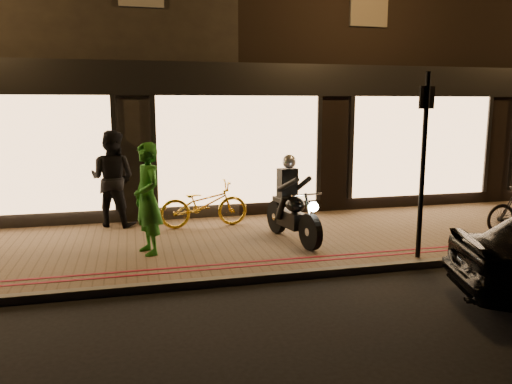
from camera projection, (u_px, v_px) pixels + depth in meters
ground at (295, 280)px, 7.52m from camera, size 90.00×90.00×0.00m
sidewalk at (262, 241)px, 9.42m from camera, size 50.00×4.00×0.12m
kerb_stone at (294, 275)px, 7.56m from camera, size 50.00×0.14×0.12m
red_kerb_lines at (285, 261)px, 8.02m from camera, size 50.00×0.26×0.01m
building_row at (204, 51)px, 15.37m from camera, size 48.00×10.11×8.50m
motorcycle at (292, 208)px, 9.19m from camera, size 0.67×1.93×1.59m
sign_post at (423, 156)px, 7.98m from camera, size 0.34×0.15×3.00m
bicycle_gold at (204, 204)px, 10.23m from camera, size 1.83×0.71×0.95m
person_green at (148, 199)px, 8.31m from camera, size 0.65×0.80×1.88m
person_dark at (112, 179)px, 10.25m from camera, size 1.19×1.09×1.98m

